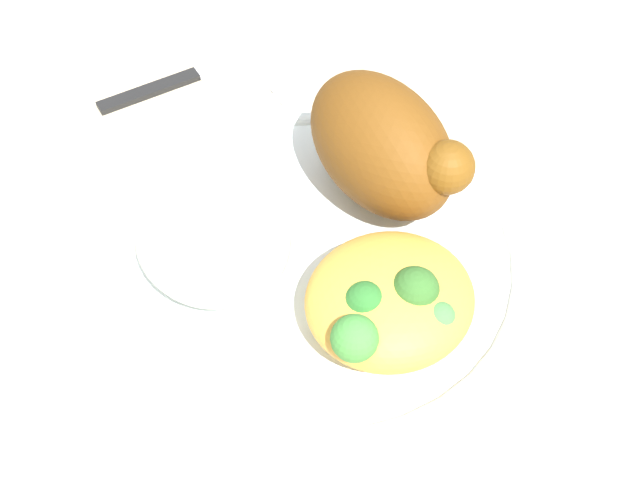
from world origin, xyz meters
name	(u,v)px	position (x,y,z in m)	size (l,w,h in m)	color
ground_plane	(320,271)	(0.00, 0.00, 0.00)	(2.00, 2.00, 0.00)	beige
plate	(320,260)	(0.00, 0.00, 0.01)	(0.25, 0.25, 0.02)	white
roasted_chicken	(384,146)	(-0.02, 0.06, 0.06)	(0.12, 0.07, 0.08)	brown
rice_pile	(213,238)	(-0.03, -0.06, 0.04)	(0.10, 0.09, 0.05)	white
mac_cheese_with_broccoli	(390,301)	(0.06, 0.00, 0.04)	(0.09, 0.10, 0.05)	gold
fork	(244,109)	(-0.15, 0.03, 0.00)	(0.02, 0.14, 0.01)	#B2B2B7
knife	(196,73)	(-0.21, 0.02, 0.00)	(0.03, 0.19, 0.01)	black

